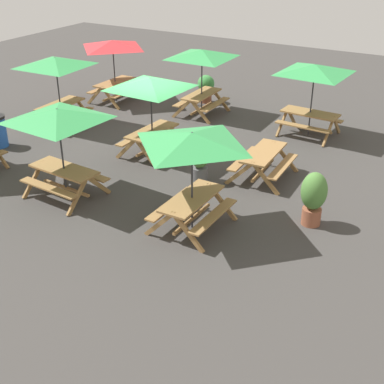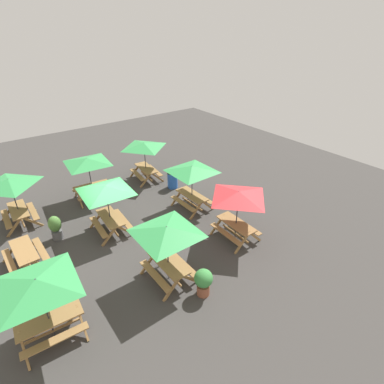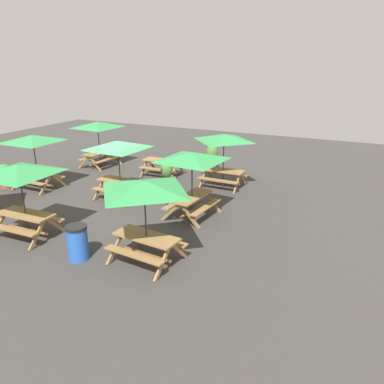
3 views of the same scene
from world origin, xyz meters
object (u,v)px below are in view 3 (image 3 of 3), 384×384
(picnic_table_2, at_px, (19,175))
(picnic_table_6, at_px, (144,192))
(potted_plant_0, at_px, (5,174))
(potted_plant_2, at_px, (167,173))
(picnic_table_1, at_px, (224,141))
(picnic_table_0, at_px, (192,161))
(trash_bin_blue, at_px, (78,242))
(potted_plant_1, at_px, (212,156))
(picnic_table_3, at_px, (33,142))
(picnic_table_8, at_px, (98,128))
(picnic_table_5, at_px, (162,164))
(picnic_table_7, at_px, (118,149))

(picnic_table_2, bearing_deg, picnic_table_6, 1.99)
(potted_plant_0, relative_size, potted_plant_2, 0.92)
(picnic_table_1, bearing_deg, picnic_table_6, -85.15)
(picnic_table_0, xyz_separation_m, trash_bin_blue, (-1.48, -4.04, -1.49))
(trash_bin_blue, distance_m, potted_plant_2, 6.61)
(picnic_table_1, height_order, picnic_table_6, same)
(trash_bin_blue, xyz_separation_m, potted_plant_1, (-0.25, 9.85, 0.22))
(picnic_table_6, height_order, potted_plant_2, picnic_table_6)
(picnic_table_3, xyz_separation_m, picnic_table_8, (0.07, 3.99, 0.00))
(trash_bin_blue, height_order, potted_plant_1, potted_plant_1)
(picnic_table_6, xyz_separation_m, potted_plant_0, (-8.82, 2.70, -1.39))
(picnic_table_5, height_order, potted_plant_1, potted_plant_1)
(picnic_table_5, height_order, potted_plant_0, potted_plant_0)
(picnic_table_3, bearing_deg, potted_plant_2, 27.70)
(picnic_table_1, distance_m, potted_plant_0, 9.39)
(picnic_table_0, relative_size, potted_plant_0, 2.72)
(picnic_table_1, distance_m, picnic_table_8, 6.93)
(picnic_table_6, height_order, trash_bin_blue, picnic_table_6)
(picnic_table_6, distance_m, picnic_table_8, 10.37)
(picnic_table_0, relative_size, potted_plant_2, 2.50)
(picnic_table_0, bearing_deg, potted_plant_2, 48.44)
(potted_plant_0, xyz_separation_m, potted_plant_1, (6.82, 6.45, 0.12))
(picnic_table_5, bearing_deg, picnic_table_3, -136.09)
(potted_plant_1, bearing_deg, picnic_table_1, -56.91)
(picnic_table_0, relative_size, picnic_table_1, 1.21)
(picnic_table_1, bearing_deg, picnic_table_7, -134.18)
(picnic_table_0, bearing_deg, potted_plant_0, 98.57)
(picnic_table_5, height_order, picnic_table_7, picnic_table_7)
(picnic_table_6, bearing_deg, trash_bin_blue, -153.03)
(picnic_table_0, xyz_separation_m, potted_plant_1, (-1.73, 5.81, -1.27))
(picnic_table_3, relative_size, picnic_table_7, 1.00)
(picnic_table_8, distance_m, trash_bin_blue, 9.87)
(picnic_table_8, relative_size, trash_bin_blue, 2.88)
(picnic_table_2, relative_size, potted_plant_0, 2.73)
(picnic_table_8, relative_size, potted_plant_0, 2.72)
(picnic_table_3, bearing_deg, trash_bin_blue, -35.19)
(trash_bin_blue, bearing_deg, picnic_table_2, 170.29)
(picnic_table_0, relative_size, picnic_table_8, 1.00)
(picnic_table_2, xyz_separation_m, potted_plant_1, (2.14, 9.44, -1.27))
(picnic_table_0, bearing_deg, picnic_table_8, 65.70)
(picnic_table_5, relative_size, picnic_table_6, 0.80)
(picnic_table_3, distance_m, potted_plant_2, 5.63)
(picnic_table_1, height_order, picnic_table_2, same)
(picnic_table_3, relative_size, potted_plant_2, 2.51)
(picnic_table_6, bearing_deg, picnic_table_5, 122.53)
(potted_plant_0, bearing_deg, picnic_table_8, 72.92)
(picnic_table_5, bearing_deg, picnic_table_0, -50.87)
(picnic_table_7, distance_m, potted_plant_0, 5.51)
(picnic_table_6, bearing_deg, picnic_table_1, 99.54)
(picnic_table_8, bearing_deg, potted_plant_0, 166.38)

